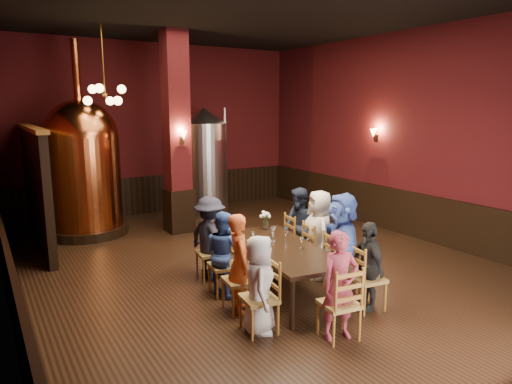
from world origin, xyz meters
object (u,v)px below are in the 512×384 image
person_1 (240,263)px  copper_kettle (83,166)px  person_0 (259,284)px  dining_table (283,250)px  rose_vase (266,217)px  person_2 (224,253)px  steel_vessel (205,163)px

person_1 → copper_kettle: size_ratio=0.33×
person_0 → person_1: 0.67m
dining_table → rose_vase: bearing=80.1°
person_0 → rose_vase: 2.27m
person_2 → steel_vessel: bearing=-35.2°
person_1 → person_2: size_ratio=1.08×
steel_vessel → person_1: bearing=-110.8°
person_0 → person_2: 1.33m
dining_table → copper_kettle: 5.48m
person_0 → rose_vase: bearing=-6.6°
steel_vessel → dining_table: bearing=-102.7°
person_1 → rose_vase: size_ratio=4.29×
dining_table → copper_kettle: copper_kettle is taller
steel_vessel → rose_vase: size_ratio=8.53×
person_1 → person_0: bearing=-169.8°
copper_kettle → steel_vessel: 3.08m
rose_vase → person_2: bearing=-154.7°
dining_table → steel_vessel: (1.18, 5.24, 0.73)m
person_1 → steel_vessel: steel_vessel is taller
dining_table → person_0: person_0 is taller
person_1 → person_2: bearing=10.2°
person_1 → rose_vase: person_1 is taller
person_0 → person_1: (0.09, 0.66, 0.07)m
person_1 → rose_vase: (1.20, 1.18, 0.26)m
person_0 → person_1: person_1 is taller
dining_table → rose_vase: (0.31, 0.97, 0.28)m
person_0 → person_1: bearing=20.5°
copper_kettle → steel_vessel: bearing=3.3°
steel_vessel → person_0: bearing=-109.5°
steel_vessel → rose_vase: (-0.87, -4.28, -0.45)m
copper_kettle → steel_vessel: (3.07, 0.18, -0.14)m
person_1 → rose_vase: bearing=-27.5°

